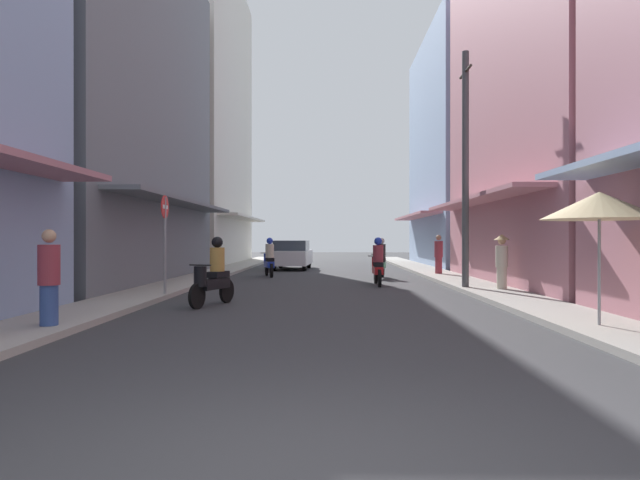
# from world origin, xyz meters

# --- Properties ---
(ground_plane) EXTENTS (85.80, 85.80, 0.00)m
(ground_plane) POSITION_xyz_m (0.00, 15.50, 0.00)
(ground_plane) COLOR #38383A
(sidewalk_left) EXTENTS (1.58, 47.00, 0.12)m
(sidewalk_left) POSITION_xyz_m (-4.70, 15.50, 0.06)
(sidewalk_left) COLOR #ADA89E
(sidewalk_left) RESTS_ON ground
(sidewalk_right) EXTENTS (1.58, 47.00, 0.12)m
(sidewalk_right) POSITION_xyz_m (4.70, 15.50, 0.06)
(sidewalk_right) COLOR #9E9991
(sidewalk_right) RESTS_ON ground
(building_left_mid) EXTENTS (7.05, 12.87, 12.65)m
(building_left_mid) POSITION_xyz_m (-8.49, 15.53, 6.32)
(building_left_mid) COLOR slate
(building_left_mid) RESTS_ON ground
(building_left_far) EXTENTS (7.05, 12.62, 17.74)m
(building_left_far) POSITION_xyz_m (-8.49, 29.20, 8.86)
(building_left_far) COLOR silver
(building_left_far) RESTS_ON ground
(building_right_mid) EXTENTS (7.05, 11.71, 12.96)m
(building_right_mid) POSITION_xyz_m (8.49, 14.58, 6.47)
(building_right_mid) COLOR #B7727F
(building_right_mid) RESTS_ON ground
(building_right_far) EXTENTS (7.05, 11.16, 12.82)m
(building_right_far) POSITION_xyz_m (8.49, 26.93, 6.41)
(building_right_far) COLOR #8CA5CC
(building_right_far) RESTS_ON ground
(motorbike_black) EXTENTS (0.78, 1.73, 1.58)m
(motorbike_black) POSITION_xyz_m (-2.48, 8.94, 0.70)
(motorbike_black) COLOR black
(motorbike_black) RESTS_ON ground
(motorbike_green) EXTENTS (0.65, 1.78, 1.58)m
(motorbike_green) POSITION_xyz_m (2.15, 17.50, 0.70)
(motorbike_green) COLOR black
(motorbike_green) RESTS_ON ground
(motorbike_blue) EXTENTS (0.68, 1.77, 1.58)m
(motorbike_blue) POSITION_xyz_m (-2.27, 18.32, 0.70)
(motorbike_blue) COLOR black
(motorbike_blue) RESTS_ON ground
(motorbike_red) EXTENTS (0.55, 1.81, 1.58)m
(motorbike_red) POSITION_xyz_m (1.75, 14.36, 0.70)
(motorbike_red) COLOR black
(motorbike_red) RESTS_ON ground
(parked_car) EXTENTS (1.96, 4.18, 1.45)m
(parked_car) POSITION_xyz_m (-1.72, 23.67, 0.74)
(parked_car) COLOR silver
(parked_car) RESTS_ON ground
(pedestrian_foreground) EXTENTS (0.44, 0.44, 1.66)m
(pedestrian_foreground) POSITION_xyz_m (5.03, 11.91, 0.93)
(pedestrian_foreground) COLOR beige
(pedestrian_foreground) RESTS_ON ground
(pedestrian_crossing) EXTENTS (0.34, 0.34, 1.69)m
(pedestrian_crossing) POSITION_xyz_m (4.62, 18.61, 0.85)
(pedestrian_crossing) COLOR #99333F
(pedestrian_crossing) RESTS_ON ground
(pedestrian_midway) EXTENTS (0.34, 0.34, 1.68)m
(pedestrian_midway) POSITION_xyz_m (-4.37, 5.35, 0.84)
(pedestrian_midway) COLOR #334C8C
(pedestrian_midway) RESTS_ON ground
(vendor_umbrella) EXTENTS (1.85, 1.85, 2.29)m
(vendor_umbrella) POSITION_xyz_m (4.59, 5.56, 2.07)
(vendor_umbrella) COLOR #99999E
(vendor_umbrella) RESTS_ON ground
(utility_pole) EXTENTS (0.20, 1.20, 7.02)m
(utility_pole) POSITION_xyz_m (4.16, 12.51, 3.59)
(utility_pole) COLOR #4C4C4F
(utility_pole) RESTS_ON ground
(street_sign_no_entry) EXTENTS (0.07, 0.60, 2.65)m
(street_sign_no_entry) POSITION_xyz_m (-4.06, 10.45, 1.72)
(street_sign_no_entry) COLOR gray
(street_sign_no_entry) RESTS_ON ground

